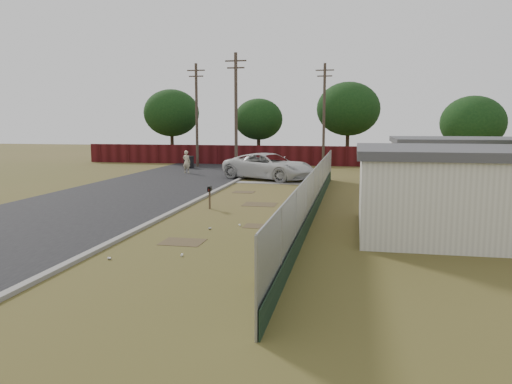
% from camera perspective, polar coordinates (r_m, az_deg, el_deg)
% --- Properties ---
extents(ground, '(120.00, 120.00, 0.00)m').
position_cam_1_polar(ground, '(21.39, -1.86, -2.71)').
color(ground, brown).
rests_on(ground, ground).
extents(street, '(15.10, 60.00, 0.12)m').
position_cam_1_polar(street, '(31.01, -10.68, 0.55)').
color(street, black).
rests_on(street, ground).
extents(chainlink_fence, '(0.10, 27.06, 2.02)m').
position_cam_1_polar(chainlink_fence, '(21.78, 6.77, -0.44)').
color(chainlink_fence, gray).
rests_on(chainlink_fence, ground).
extents(privacy_fence, '(30.00, 0.12, 1.80)m').
position_cam_1_polar(privacy_fence, '(46.82, -2.07, 4.26)').
color(privacy_fence, '#480F12').
rests_on(privacy_fence, ground).
extents(utility_poles, '(12.60, 8.24, 9.00)m').
position_cam_1_polar(utility_poles, '(41.99, -0.34, 9.01)').
color(utility_poles, '#483A30').
rests_on(utility_poles, ground).
extents(houses, '(9.30, 17.24, 3.10)m').
position_cam_1_polar(houses, '(24.22, 22.93, 1.65)').
color(houses, silver).
rests_on(houses, ground).
extents(horizon_trees, '(33.32, 31.94, 7.78)m').
position_cam_1_polar(horizon_trees, '(44.20, 6.22, 8.83)').
color(horizon_trees, '#372A19').
rests_on(horizon_trees, ground).
extents(fire_hydrant, '(0.50, 0.50, 0.96)m').
position_cam_1_polar(fire_hydrant, '(12.59, 1.31, -8.31)').
color(fire_hydrant, yellow).
rests_on(fire_hydrant, ground).
extents(mailbox, '(0.22, 0.47, 1.07)m').
position_cam_1_polar(mailbox, '(22.99, -5.33, 0.14)').
color(mailbox, brown).
rests_on(mailbox, ground).
extents(pickup_truck, '(7.24, 5.58, 1.83)m').
position_cam_1_polar(pickup_truck, '(34.70, 1.50, 2.96)').
color(pickup_truck, silver).
rests_on(pickup_truck, ground).
extents(pedestrian, '(0.73, 0.56, 1.78)m').
position_cam_1_polar(pedestrian, '(39.09, -7.95, 3.42)').
color(pedestrian, '#C3B58F').
rests_on(pedestrian, ground).
extents(trash_bin, '(0.86, 0.93, 1.04)m').
position_cam_1_polar(trash_bin, '(43.52, -7.69, 3.42)').
color(trash_bin, black).
rests_on(trash_bin, ground).
extents(scattered_litter, '(2.74, 5.46, 0.07)m').
position_cam_1_polar(scattered_litter, '(17.04, -7.50, -5.43)').
color(scattered_litter, silver).
rests_on(scattered_litter, ground).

